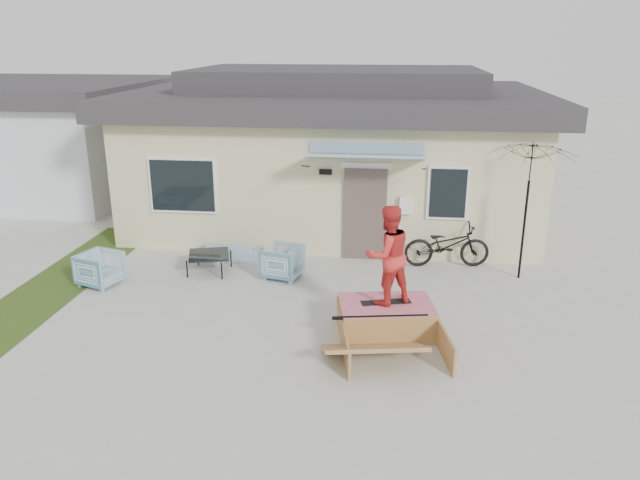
# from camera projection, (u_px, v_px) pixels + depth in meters

# --- Properties ---
(ground) EXTENTS (90.00, 90.00, 0.00)m
(ground) POSITION_uv_depth(u_px,v_px,m) (289.00, 349.00, 10.01)
(ground) COLOR #AFAFA6
(ground) RESTS_ON ground
(grass_strip) EXTENTS (1.40, 8.00, 0.01)m
(grass_strip) POSITION_uv_depth(u_px,v_px,m) (54.00, 287.00, 12.49)
(grass_strip) COLOR #283F14
(grass_strip) RESTS_ON ground
(house) EXTENTS (10.80, 8.49, 4.10)m
(house) POSITION_uv_depth(u_px,v_px,m) (336.00, 147.00, 16.93)
(house) COLOR #C7BF8D
(house) RESTS_ON ground
(neighbor_house) EXTENTS (8.60, 7.60, 3.50)m
(neighbor_house) POSITION_uv_depth(u_px,v_px,m) (23.00, 135.00, 20.06)
(neighbor_house) COLOR silver
(neighbor_house) RESTS_ON ground
(loveseat) EXTENTS (1.41, 0.48, 0.54)m
(loveseat) POSITION_uv_depth(u_px,v_px,m) (232.00, 248.00, 13.97)
(loveseat) COLOR teal
(loveseat) RESTS_ON ground
(armchair_left) EXTENTS (0.90, 0.93, 0.77)m
(armchair_left) POSITION_uv_depth(u_px,v_px,m) (100.00, 267.00, 12.48)
(armchair_left) COLOR teal
(armchair_left) RESTS_ON ground
(armchair_right) EXTENTS (0.86, 0.90, 0.77)m
(armchair_right) POSITION_uv_depth(u_px,v_px,m) (282.00, 260.00, 12.88)
(armchair_right) COLOR teal
(armchair_right) RESTS_ON ground
(coffee_table) EXTENTS (1.05, 1.05, 0.42)m
(coffee_table) POSITION_uv_depth(u_px,v_px,m) (209.00, 263.00, 13.23)
(coffee_table) COLOR black
(coffee_table) RESTS_ON ground
(bicycle) EXTENTS (1.94, 0.88, 1.20)m
(bicycle) POSITION_uv_depth(u_px,v_px,m) (447.00, 240.00, 13.45)
(bicycle) COLOR black
(bicycle) RESTS_ON ground
(patio_umbrella) EXTENTS (2.10, 2.00, 2.20)m
(patio_umbrella) POSITION_uv_depth(u_px,v_px,m) (527.00, 198.00, 12.43)
(patio_umbrella) COLOR black
(patio_umbrella) RESTS_ON ground
(skate_ramp) EXTENTS (1.91, 2.34, 0.52)m
(skate_ramp) POSITION_uv_depth(u_px,v_px,m) (386.00, 318.00, 10.52)
(skate_ramp) COLOR olive
(skate_ramp) RESTS_ON ground
(skateboard) EXTENTS (0.88, 0.42, 0.05)m
(skateboard) POSITION_uv_depth(u_px,v_px,m) (386.00, 301.00, 10.48)
(skateboard) COLOR black
(skateboard) RESTS_ON skate_ramp
(skater) EXTENTS (1.05, 0.98, 1.71)m
(skater) POSITION_uv_depth(u_px,v_px,m) (388.00, 253.00, 10.20)
(skater) COLOR red
(skater) RESTS_ON skateboard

